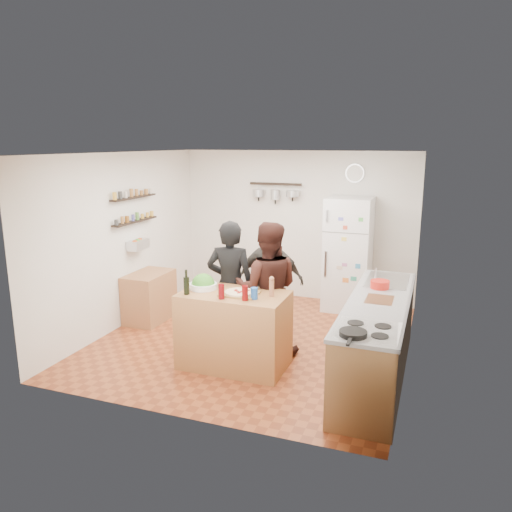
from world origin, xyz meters
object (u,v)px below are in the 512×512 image
at_px(person_center, 267,289).
at_px(skillet, 353,333).
at_px(pepper_mill, 272,288).
at_px(counter_run, 377,340).
at_px(wall_clock, 355,173).
at_px(salt_canister, 254,293).
at_px(wine_bottle, 187,286).
at_px(fridge, 348,254).
at_px(prep_island, 234,330).
at_px(person_back, 270,280).
at_px(side_table, 150,297).
at_px(salad_bowl, 203,286).
at_px(red_bowl, 380,284).
at_px(person_left, 231,286).

relative_size(person_center, skillet, 6.68).
xyz_separation_m(pepper_mill, counter_run, (1.18, 0.24, -0.55)).
bearing_deg(person_center, wall_clock, -119.88).
xyz_separation_m(salt_canister, counter_run, (1.33, 0.41, -0.53)).
bearing_deg(wine_bottle, fridge, 63.81).
xyz_separation_m(salt_canister, wall_clock, (0.58, 3.04, 1.17)).
bearing_deg(skillet, wine_bottle, 162.57).
bearing_deg(prep_island, fridge, 71.19).
xyz_separation_m(wine_bottle, wall_clock, (1.38, 3.14, 1.14)).
height_order(person_back, skillet, person_back).
xyz_separation_m(person_center, wall_clock, (0.64, 2.42, 1.30)).
bearing_deg(prep_island, person_center, 63.91).
distance_m(wall_clock, side_table, 3.74).
relative_size(prep_island, salt_canister, 9.51).
height_order(wine_bottle, counter_run, wine_bottle).
bearing_deg(pepper_mill, side_table, 156.60).
relative_size(counter_run, skillet, 10.36).
distance_m(salad_bowl, person_center, 0.81).
relative_size(salad_bowl, side_table, 0.42).
xyz_separation_m(pepper_mill, side_table, (-2.26, 0.98, -0.64)).
bearing_deg(salad_bowl, wall_clock, 65.59).
bearing_deg(fridge, pepper_mill, -99.66).
bearing_deg(salt_canister, red_bowl, 34.72).
xyz_separation_m(person_center, counter_run, (1.39, -0.21, -0.40)).
xyz_separation_m(prep_island, pepper_mill, (0.45, 0.05, 0.55)).
relative_size(pepper_mill, skillet, 0.73).
height_order(wine_bottle, person_center, person_center).
relative_size(person_back, side_table, 1.95).
xyz_separation_m(wall_clock, side_table, (-2.69, -1.89, -1.78)).
bearing_deg(wine_bottle, person_back, 66.64).
height_order(person_back, fridge, fridge).
bearing_deg(salt_canister, salad_bowl, 166.72).
relative_size(skillet, side_table, 0.32).
relative_size(prep_island, red_bowl, 5.50).
height_order(person_left, side_table, person_left).
height_order(person_left, person_center, person_center).
distance_m(skillet, fridge, 3.51).
distance_m(prep_island, skillet, 1.82).
distance_m(person_left, red_bowl, 1.85).
relative_size(pepper_mill, fridge, 0.10).
distance_m(salad_bowl, person_left, 0.47).
height_order(person_center, red_bowl, person_center).
distance_m(salad_bowl, fridge, 2.85).
distance_m(wine_bottle, wall_clock, 3.62).
bearing_deg(pepper_mill, red_bowl, 32.40).
relative_size(salad_bowl, salt_canister, 2.55).
relative_size(wine_bottle, fridge, 0.11).
bearing_deg(wall_clock, red_bowl, -71.98).
bearing_deg(counter_run, skillet, -94.98).
bearing_deg(wall_clock, person_center, -104.76).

